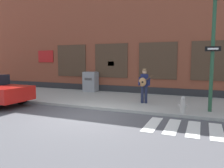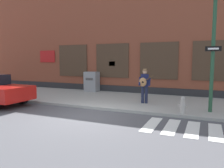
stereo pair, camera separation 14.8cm
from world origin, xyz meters
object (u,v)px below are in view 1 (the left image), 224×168
at_px(busker, 144,84).
at_px(fire_hydrant, 183,105).
at_px(utility_box, 91,82).
at_px(traffic_light, 216,26).

bearing_deg(busker, fire_hydrant, -35.29).
distance_m(busker, utility_box, 5.23).
xyz_separation_m(busker, fire_hydrant, (1.98, -1.40, -0.63)).
xyz_separation_m(busker, utility_box, (-4.46, 2.72, -0.30)).
bearing_deg(busker, traffic_light, -29.93).
bearing_deg(traffic_light, utility_box, 149.23).
bearing_deg(fire_hydrant, traffic_light, -18.30).
distance_m(traffic_light, utility_box, 9.14).
xyz_separation_m(traffic_light, utility_box, (-7.50, 4.47, -2.69)).
bearing_deg(utility_box, fire_hydrant, -32.59).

